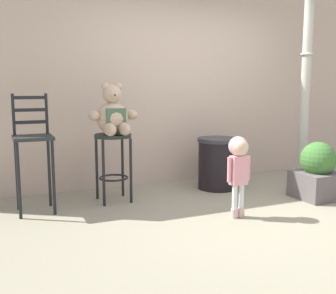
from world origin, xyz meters
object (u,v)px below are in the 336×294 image
teddy_bear (113,116)px  child_walking (239,159)px  bar_chair_empty (33,145)px  trash_bin (218,163)px  planter_with_shrub (317,173)px  lamppost (305,95)px  bar_stool_with_teddy (113,153)px

teddy_bear → child_walking: (1.00, -1.06, -0.40)m
child_walking → bar_chair_empty: bar_chair_empty is taller
bar_chair_empty → trash_bin: bearing=2.0°
child_walking → planter_with_shrub: 1.33m
child_walking → lamppost: (1.63, 0.89, 0.61)m
bar_stool_with_teddy → planter_with_shrub: bearing=-20.9°
child_walking → bar_chair_empty: (-1.88, 1.04, 0.11)m
bar_stool_with_teddy → lamppost: 2.71m
trash_bin → planter_with_shrub: size_ratio=0.98×
child_walking → bar_chair_empty: 2.15m
bar_stool_with_teddy → lamppost: (2.62, -0.21, 0.65)m
teddy_bear → planter_with_shrub: (2.27, -0.84, -0.69)m
lamppost → bar_chair_empty: (-3.51, 0.15, -0.50)m
lamppost → planter_with_shrub: 1.18m
bar_stool_with_teddy → bar_chair_empty: bar_chair_empty is taller
teddy_bear → lamppost: (2.62, -0.18, 0.22)m
bar_chair_empty → teddy_bear: bearing=1.6°
trash_bin → lamppost: 1.51m
lamppost → planter_with_shrub: bearing=-118.2°
child_walking → teddy_bear: bearing=-58.4°
child_walking → lamppost: lamppost is taller
teddy_bear → trash_bin: 1.57m
bar_chair_empty → lamppost: bearing=-2.5°
bar_chair_empty → child_walking: bearing=-29.0°
teddy_bear → planter_with_shrub: bearing=-20.3°
lamppost → bar_chair_empty: lamppost is taller
bar_chair_empty → planter_with_shrub: bearing=-14.5°
lamppost → teddy_bear: bearing=176.1°
bar_stool_with_teddy → trash_bin: bar_stool_with_teddy is taller
child_walking → bar_chair_empty: bearing=-40.4°
teddy_bear → lamppost: lamppost is taller
bar_stool_with_teddy → lamppost: bearing=-4.5°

